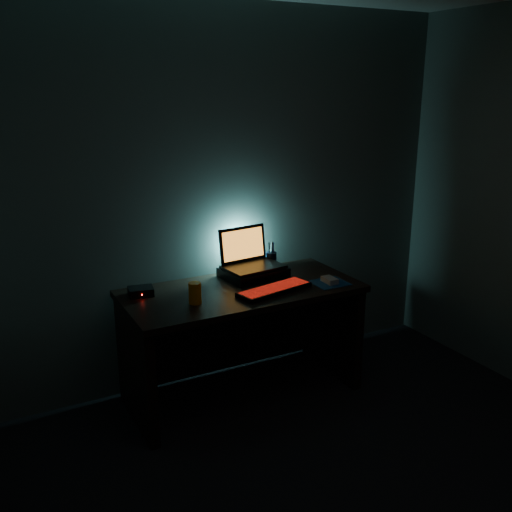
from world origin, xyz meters
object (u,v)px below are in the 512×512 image
(router, at_px, (141,291))
(mouse, at_px, (330,280))
(laptop, at_px, (249,258))
(juice_glass, at_px, (195,293))
(keyboard, at_px, (274,289))
(pen_cup, at_px, (271,260))

(router, bearing_deg, mouse, -7.39)
(laptop, bearing_deg, mouse, -53.01)
(laptop, height_order, router, laptop)
(router, bearing_deg, laptop, 13.13)
(laptop, xyz_separation_m, juice_glass, (-0.52, -0.33, -0.06))
(keyboard, xyz_separation_m, mouse, (0.40, -0.03, 0.01))
(keyboard, height_order, router, router)
(laptop, relative_size, keyboard, 0.79)
(mouse, relative_size, pen_cup, 1.05)
(keyboard, relative_size, pen_cup, 4.86)
(juice_glass, bearing_deg, keyboard, -5.33)
(laptop, bearing_deg, keyboard, -98.96)
(keyboard, distance_m, router, 0.82)
(mouse, bearing_deg, keyboard, 176.72)
(keyboard, bearing_deg, pen_cup, 51.27)
(laptop, xyz_separation_m, keyboard, (-0.01, -0.37, -0.11))
(juice_glass, relative_size, router, 0.77)
(juice_glass, bearing_deg, pen_cup, 28.63)
(pen_cup, bearing_deg, router, -172.80)
(router, bearing_deg, juice_glass, -39.20)
(laptop, height_order, pen_cup, laptop)
(mouse, height_order, router, router)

